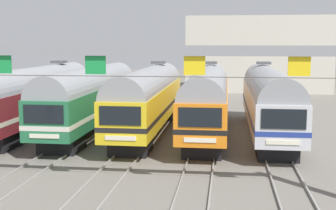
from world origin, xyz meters
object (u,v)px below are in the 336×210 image
commuter_train_silver (268,98)px  commuter_train_orange (207,97)px  commuter_train_yellow (148,96)px  catenary_gantry (96,73)px  commuter_train_maroon (36,95)px  commuter_train_green (91,96)px

commuter_train_silver → commuter_train_orange: bearing=180.0°
commuter_train_yellow → commuter_train_silver: (8.57, 0.00, 0.00)m
catenary_gantry → commuter_train_silver: bearing=57.6°
commuter_train_maroon → commuter_train_silver: 17.13m
commuter_train_maroon → commuter_train_orange: size_ratio=1.00×
commuter_train_green → commuter_train_orange: (8.57, 0.00, 0.00)m
commuter_train_green → commuter_train_silver: bearing=0.0°
commuter_train_green → commuter_train_silver: (12.85, 0.00, 0.00)m
commuter_train_green → commuter_train_orange: commuter_train_orange is taller
catenary_gantry → commuter_train_maroon: bearing=122.4°
commuter_train_green → catenary_gantry: size_ratio=0.81×
commuter_train_yellow → catenary_gantry: bearing=-90.0°
commuter_train_green → commuter_train_yellow: size_ratio=1.00×
commuter_train_yellow → commuter_train_silver: 8.57m
commuter_train_maroon → commuter_train_green: 4.28m
commuter_train_silver → catenary_gantry: (-8.57, -13.50, 2.58)m
commuter_train_silver → catenary_gantry: catenary_gantry is taller
commuter_train_maroon → commuter_train_green: bearing=-0.1°
commuter_train_maroon → commuter_train_orange: bearing=0.0°
commuter_train_yellow → catenary_gantry: catenary_gantry is taller
commuter_train_yellow → commuter_train_silver: bearing=0.0°
commuter_train_maroon → commuter_train_green: commuter_train_maroon is taller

